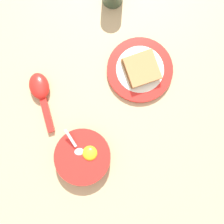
# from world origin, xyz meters

# --- Properties ---
(ground_plane) EXTENTS (3.00, 3.00, 0.00)m
(ground_plane) POSITION_xyz_m (0.00, 0.00, 0.00)
(ground_plane) COLOR tan
(egg_bowl) EXTENTS (0.15, 0.15, 0.07)m
(egg_bowl) POSITION_xyz_m (0.03, -0.24, 0.02)
(egg_bowl) COLOR red
(egg_bowl) RESTS_ON ground_plane
(toast_plate) EXTENTS (0.19, 0.19, 0.02)m
(toast_plate) POSITION_xyz_m (0.21, -0.02, 0.01)
(toast_plate) COLOR red
(toast_plate) RESTS_ON ground_plane
(toast_sandwich) EXTENTS (0.11, 0.10, 0.02)m
(toast_sandwich) POSITION_xyz_m (0.21, -0.02, 0.03)
(toast_sandwich) COLOR brown
(toast_sandwich) RESTS_ON toast_plate
(soup_spoon) EXTENTS (0.07, 0.17, 0.03)m
(soup_spoon) POSITION_xyz_m (-0.07, -0.05, 0.02)
(soup_spoon) COLOR red
(soup_spoon) RESTS_ON ground_plane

